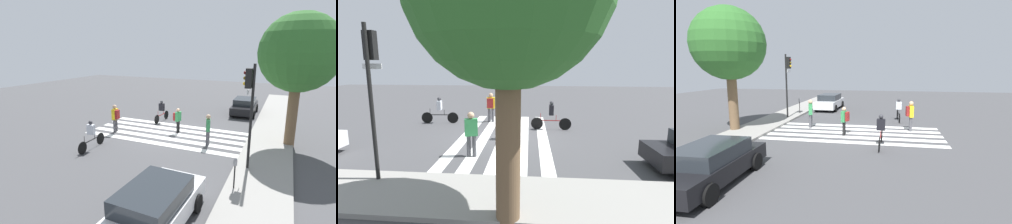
{
  "view_description": "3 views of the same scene",
  "coord_description": "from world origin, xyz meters",
  "views": [
    {
      "loc": [
        14.9,
        6.9,
        5.41
      ],
      "look_at": [
        -0.04,
        0.03,
        1.43
      ],
      "focal_mm": 28.0,
      "sensor_mm": 36.0,
      "label": 1
    },
    {
      "loc": [
        -1.27,
        12.84,
        3.7
      ],
      "look_at": [
        -0.15,
        0.55,
        1.37
      ],
      "focal_mm": 28.0,
      "sensor_mm": 36.0,
      "label": 2
    },
    {
      "loc": [
        -14.97,
        -2.07,
        3.8
      ],
      "look_at": [
        0.13,
        0.67,
        1.24
      ],
      "focal_mm": 28.0,
      "sensor_mm": 36.0,
      "label": 3
    }
  ],
  "objects": [
    {
      "name": "ground_plane",
      "position": [
        0.0,
        0.0,
        0.0
      ],
      "size": [
        60.0,
        60.0,
        0.0
      ],
      "primitive_type": "plane",
      "color": "#444447"
    },
    {
      "name": "sidewalk_curb",
      "position": [
        0.0,
        6.25,
        0.07
      ],
      "size": [
        36.0,
        2.5,
        0.14
      ],
      "color": "gray",
      "rests_on": "ground_plane"
    },
    {
      "name": "crosswalk_stripes",
      "position": [
        -0.0,
        0.0,
        0.0
      ],
      "size": [
        4.42,
        10.0,
        0.01
      ],
      "color": "white",
      "rests_on": "ground_plane"
    },
    {
      "name": "traffic_light",
      "position": [
        3.39,
        5.47,
        3.37
      ],
      "size": [
        0.6,
        0.5,
        4.82
      ],
      "color": "black",
      "rests_on": "ground_plane"
    },
    {
      "name": "parking_meter",
      "position": [
        5.46,
        5.38,
        1.03
      ],
      "size": [
        0.15,
        0.15,
        1.38
      ],
      "color": "black",
      "rests_on": "ground_plane"
    },
    {
      "name": "street_tree",
      "position": [
        -0.8,
        7.28,
        5.17
      ],
      "size": [
        4.21,
        4.21,
        7.32
      ],
      "color": "brown",
      "rests_on": "ground_plane"
    },
    {
      "name": "pedestrian_child_with_backpack",
      "position": [
        -0.49,
        0.52,
        0.95
      ],
      "size": [
        0.49,
        0.44,
        1.63
      ],
      "rotation": [
        0.0,
        0.0,
        -0.22
      ],
      "color": "black",
      "rests_on": "ground_plane"
    },
    {
      "name": "pedestrian_adult_blue_shirt",
      "position": [
        1.01,
        3.02,
        1.03
      ],
      "size": [
        0.55,
        0.36,
        1.82
      ],
      "rotation": [
        0.0,
        0.0,
        0.28
      ],
      "color": "#4C4C51",
      "rests_on": "ground_plane"
    },
    {
      "name": "pedestrian_adult_tall_backpack",
      "position": [
        1.16,
        -3.24,
        1.08
      ],
      "size": [
        0.54,
        0.46,
        1.84
      ],
      "rotation": [
        0.0,
        0.0,
        3.27
      ],
      "color": "#4C4C51",
      "rests_on": "ground_plane"
    },
    {
      "name": "cyclist_far_lane",
      "position": [
        4.26,
        -2.62,
        0.87
      ],
      "size": [
        2.29,
        0.42,
        1.63
      ],
      "rotation": [
        0.0,
        0.0,
        0.07
      ],
      "color": "black",
      "rests_on": "ground_plane"
    },
    {
      "name": "cyclist_mid_street",
      "position": [
        -2.48,
        -1.62,
        0.87
      ],
      "size": [
        2.23,
        0.41,
        1.62
      ],
      "rotation": [
        0.0,
        0.0,
        -0.03
      ],
      "color": "black",
      "rests_on": "ground_plane"
    },
    {
      "name": "car_parked_dark_suv",
      "position": [
        -7.61,
        3.74,
        0.69
      ],
      "size": [
        4.37,
        2.02,
        1.33
      ],
      "rotation": [
        0.0,
        0.0,
        0.02
      ],
      "color": "black",
      "rests_on": "ground_plane"
    },
    {
      "name": "car_parked_silver_sedan",
      "position": [
        8.71,
        3.58,
        0.73
      ],
      "size": [
        4.6,
        2.05,
        1.42
      ],
      "rotation": [
        0.0,
        0.0,
        -0.02
      ],
      "color": "silver",
      "rests_on": "ground_plane"
    }
  ]
}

